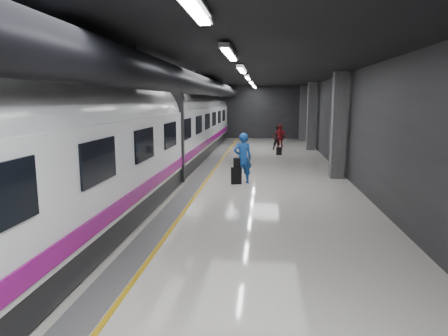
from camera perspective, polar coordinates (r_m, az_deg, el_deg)
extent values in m
plane|color=silver|center=(15.83, 0.48, -2.46)|extent=(40.00, 40.00, 0.00)
cube|color=black|center=(15.52, 0.51, 14.01)|extent=(10.00, 40.00, 0.02)
cube|color=#28282B|center=(35.46, 3.50, 7.91)|extent=(10.00, 0.02, 4.50)
cube|color=#28282B|center=(16.73, -16.90, 5.57)|extent=(0.02, 40.00, 4.50)
cube|color=#28282B|center=(15.86, 18.88, 5.27)|extent=(0.02, 40.00, 4.50)
cube|color=slate|center=(16.01, -4.34, -2.33)|extent=(0.65, 39.80, 0.01)
cube|color=gold|center=(15.94, -2.92, -2.36)|extent=(0.10, 39.80, 0.01)
cylinder|color=black|center=(15.66, -4.34, 11.93)|extent=(0.80, 38.00, 0.80)
cube|color=silver|center=(9.51, 0.80, 16.16)|extent=(0.22, 2.60, 0.10)
cube|color=silver|center=(14.48, 2.57, 13.92)|extent=(0.22, 2.60, 0.10)
cube|color=silver|center=(19.46, 3.42, 12.82)|extent=(0.22, 2.60, 0.10)
cube|color=silver|center=(24.45, 3.93, 12.16)|extent=(0.22, 2.60, 0.10)
cube|color=silver|center=(29.44, 4.26, 11.73)|extent=(0.22, 2.60, 0.10)
cube|color=silver|center=(33.44, 4.45, 11.48)|extent=(0.22, 2.60, 0.10)
cube|color=#515154|center=(17.72, 16.01, 5.82)|extent=(0.55, 0.55, 4.50)
cube|color=#515154|center=(27.61, 12.37, 7.21)|extent=(0.55, 0.55, 4.50)
cube|color=#515154|center=(33.57, 11.22, 7.65)|extent=(0.55, 0.55, 4.50)
cube|color=black|center=(16.38, -10.91, -0.97)|extent=(2.80, 38.00, 0.60)
cube|color=white|center=(16.18, -11.07, 3.90)|extent=(2.90, 38.00, 2.20)
cylinder|color=white|center=(16.12, -11.18, 7.27)|extent=(2.80, 38.00, 2.80)
cube|color=#850C6E|center=(15.92, -5.90, 1.04)|extent=(0.04, 38.00, 0.35)
cube|color=black|center=(16.16, -11.10, 4.79)|extent=(3.05, 0.25, 3.80)
cube|color=black|center=(8.16, -17.42, 0.95)|extent=(0.05, 1.60, 0.85)
cube|color=black|center=(10.96, -11.28, 3.33)|extent=(0.05, 1.60, 0.85)
cube|color=black|center=(13.84, -7.66, 4.71)|extent=(0.05, 1.60, 0.85)
cube|color=black|center=(16.76, -5.28, 5.61)|extent=(0.05, 1.60, 0.85)
cube|color=black|center=(19.71, -3.61, 6.23)|extent=(0.05, 1.60, 0.85)
cube|color=black|center=(22.67, -2.37, 6.69)|extent=(0.05, 1.60, 0.85)
cube|color=black|center=(25.64, -1.42, 7.04)|extent=(0.05, 1.60, 0.85)
cube|color=black|center=(28.62, -0.66, 7.31)|extent=(0.05, 1.60, 0.85)
cube|color=black|center=(31.60, -0.05, 7.53)|extent=(0.05, 1.60, 0.85)
imported|color=#1859B4|center=(16.07, 2.69, 1.41)|extent=(0.85, 0.67, 2.04)
cube|color=black|center=(16.01, 1.76, -1.10)|extent=(0.45, 0.33, 0.67)
cube|color=black|center=(15.90, 1.85, 0.73)|extent=(0.29, 0.18, 0.37)
imported|color=black|center=(27.22, 7.79, 4.33)|extent=(1.00, 0.91, 1.67)
imported|color=maroon|center=(27.05, 7.97, 4.35)|extent=(1.10, 0.78, 1.73)
cube|color=black|center=(24.77, 7.87, 2.41)|extent=(0.34, 0.24, 0.47)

